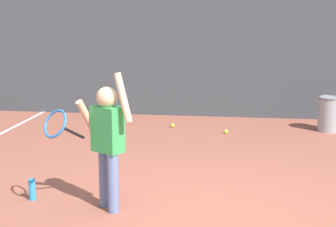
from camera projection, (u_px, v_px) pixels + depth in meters
The scene contains 8 objects.
ground_plane at pixel (212, 216), 4.73m from camera, with size 20.00×20.00×0.00m, color brown.
back_fence_windscreen at pixel (227, 10), 8.90m from camera, with size 11.88×0.08×3.87m, color #383D42.
fence_post_1 at pixel (121, 6), 9.20m from camera, with size 0.09×0.09×4.02m, color slate.
tennis_player at pixel (106, 137), 4.76m from camera, with size 0.89×0.53×1.35m.
ball_hopper at pixel (330, 114), 8.08m from camera, with size 0.38×0.38×0.56m.
water_bottle at pixel (32, 189), 5.12m from camera, with size 0.07×0.07×0.22m, color #268CD8.
tennis_ball_0 at pixel (226, 132), 7.95m from camera, with size 0.07×0.07×0.07m, color #CCE033.
tennis_ball_1 at pixel (173, 125), 8.39m from camera, with size 0.07×0.07×0.07m, color #CCE033.
Camera 1 is at (0.19, -4.46, 1.88)m, focal length 53.65 mm.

